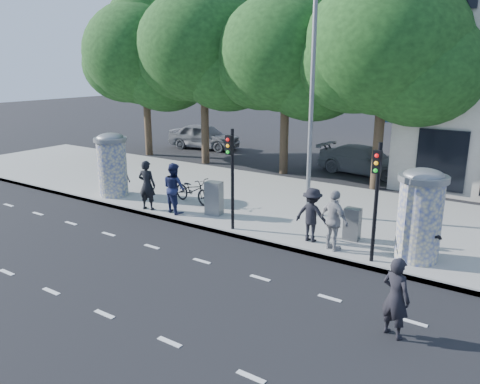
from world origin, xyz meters
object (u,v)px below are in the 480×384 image
Objects in this scene: traffic_pole_near at (231,169)px; ped_e at (334,221)px; ped_d at (312,215)px; car_left at (204,136)px; traffic_pole_far at (376,191)px; street_lamp at (311,87)px; ped_c at (174,188)px; man_road at (396,298)px; car_right at (365,160)px; ad_column_right at (420,213)px; ped_a at (120,175)px; ad_column_left at (112,163)px; cabinet_right at (352,224)px; bicycle at (193,190)px; ped_f at (416,234)px; cabinet_left at (214,198)px; ped_b at (147,185)px.

ped_e is at bearing 3.53° from traffic_pole_near.
car_left is at bearing -39.92° from ped_d.
traffic_pole_near is 1.00× the size of traffic_pole_far.
street_lamp reaches higher than traffic_pole_far.
traffic_pole_near is 3.09m from ped_c.
car_right is at bearing -48.21° from man_road.
ad_column_right is 20.28m from car_left.
ped_a is at bearing 175.03° from traffic_pole_far.
ped_a is (-6.47, 0.98, -1.26)m from traffic_pole_near.
ped_d is (9.29, -0.18, -0.53)m from ad_column_left.
car_left is (-17.24, 15.56, -0.05)m from man_road.
ad_column_right is 2.55× the size of cabinet_right.
cabinet_right is (6.79, -0.34, -0.01)m from bicycle.
ped_c is 1.02× the size of ped_e.
cabinet_right is (-2.05, 0.53, -0.26)m from ped_f.
ped_e is 2.29m from ped_f.
cabinet_left is at bearing -105.44° from bicycle.
ped_e is 1.04× the size of man_road.
ad_column_left is 0.33× the size of street_lamp.
ad_column_right is at bearing 160.85° from ped_a.
traffic_pole_near is at bearing 180.00° from traffic_pole_far.
ad_column_right reaches higher than ped_f.
car_left is at bearing -21.96° from man_road.
traffic_pole_near reaches higher than bicycle.
ped_e is (0.86, -0.31, 0.06)m from ped_d.
ped_e is 11.32m from car_right.
ped_a is 12.25m from car_left.
bicycle is (-3.07, 1.69, -1.55)m from traffic_pole_near.
ad_column_left is at bearing -179.08° from ad_column_right.
cabinet_right is (5.18, 0.37, -0.10)m from cabinet_left.
ped_f is 0.77× the size of bicycle.
car_right is (-5.69, 14.32, -0.17)m from man_road.
traffic_pole_near reaches higher than ped_e.
cabinet_left is 5.20m from cabinet_right.
ad_column_left is 2.75m from ped_b.
traffic_pole_far reaches higher than ped_f.
ped_c reaches higher than bicycle.
ped_a is 1.07× the size of ped_f.
ped_d reaches higher than bicycle.
ped_a is at bearing 169.71° from cabinet_left.
ped_d reaches higher than car_left.
ped_e is 1.20m from cabinet_right.
ped_a is 0.89× the size of ped_e.
ad_column_right reaches higher than car_left.
ped_a is 1.33× the size of cabinet_left.
ad_column_left reaches higher than car_left.
ped_b reaches higher than cabinet_right.
ped_e is (3.55, 0.22, -1.16)m from traffic_pole_near.
car_left is (-16.69, 11.49, -0.70)m from ad_column_right.
ped_b is at bearing -13.82° from ad_column_left.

